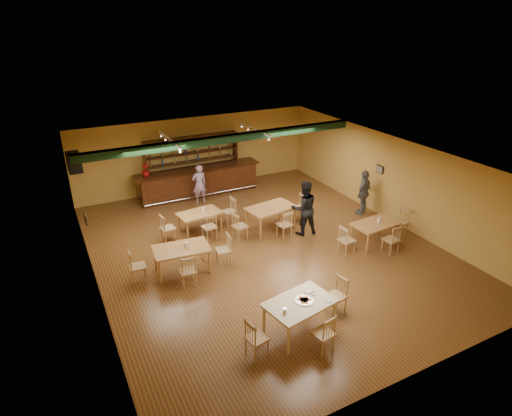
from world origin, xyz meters
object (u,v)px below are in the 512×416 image
bar_counter (199,181)px  dining_table_a (200,222)px  patron_right_a (304,208)px  near_table (299,317)px  dining_table_c (182,260)px  patron_bar (199,184)px  dining_table_b (271,218)px  dining_table_d (374,233)px

bar_counter → dining_table_a: size_ratio=3.62×
dining_table_a → patron_right_a: 3.53m
near_table → patron_right_a: bearing=45.8°
patron_right_a → dining_table_c: bearing=15.9°
dining_table_a → near_table: near_table is taller
near_table → patron_bar: 8.17m
dining_table_c → patron_bar: 4.97m
dining_table_b → patron_bar: (-1.38, 3.22, 0.37)m
dining_table_d → patron_right_a: size_ratio=0.78×
bar_counter → dining_table_b: bar_counter is taller
dining_table_b → patron_right_a: (0.80, -0.80, 0.53)m
dining_table_c → patron_bar: bearing=69.6°
bar_counter → near_table: bearing=-95.6°
bar_counter → dining_table_b: size_ratio=3.15×
dining_table_a → patron_right_a: size_ratio=0.76×
dining_table_a → dining_table_c: dining_table_c is taller
bar_counter → dining_table_c: size_ratio=3.28×
dining_table_a → patron_bar: 2.51m
dining_table_d → near_table: bearing=-155.2°
bar_counter → dining_table_d: bar_counter is taller
bar_counter → dining_table_a: bearing=-109.8°
dining_table_a → dining_table_b: bearing=-29.0°
dining_table_b → near_table: (-1.98, -4.92, 0.01)m
dining_table_d → bar_counter: bearing=114.1°
bar_counter → patron_right_a: patron_right_a is taller
dining_table_a → dining_table_d: size_ratio=0.97×
bar_counter → dining_table_c: bar_counter is taller
dining_table_a → patron_right_a: bearing=-36.3°
dining_table_d → dining_table_c: bearing=164.1°
patron_bar → near_table: bearing=84.1°
dining_table_b → patron_right_a: patron_right_a is taller
dining_table_c → dining_table_d: bearing=-5.6°
dining_table_d → patron_bar: patron_bar is taller
bar_counter → patron_right_a: 5.22m
patron_bar → patron_right_a: 4.57m
dining_table_a → near_table: 5.83m
near_table → dining_table_a: bearing=82.3°
dining_table_b → patron_right_a: bearing=-53.2°
dining_table_d → near_table: near_table is taller
bar_counter → dining_table_a: (-1.13, -3.14, -0.21)m
dining_table_b → near_table: size_ratio=1.04×
patron_bar → patron_right_a: patron_right_a is taller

